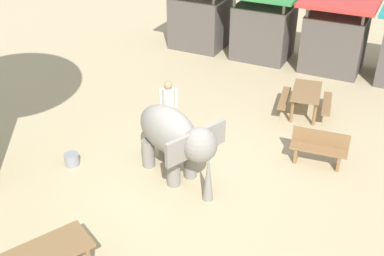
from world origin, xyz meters
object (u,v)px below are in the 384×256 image
at_px(picnic_table_near, 306,96).
at_px(feed_bucket, 72,159).
at_px(wooden_bench, 319,147).
at_px(elephant, 175,137).
at_px(market_stall_red, 335,38).
at_px(market_stall_green, 264,28).
at_px(market_stall_white, 200,18).
at_px(person_handler, 169,104).

height_order(picnic_table_near, feed_bucket, picnic_table_near).
bearing_deg(wooden_bench, elephant, 28.52).
bearing_deg(picnic_table_near, wooden_bench, 12.54).
bearing_deg(market_stall_red, market_stall_green, 180.00).
relative_size(wooden_bench, market_stall_white, 0.57).
bearing_deg(elephant, market_stall_red, 100.02).
height_order(elephant, market_stall_white, market_stall_white).
bearing_deg(feed_bucket, market_stall_red, 63.01).
bearing_deg(picnic_table_near, person_handler, -57.08).
bearing_deg(picnic_table_near, market_stall_green, -154.45).
height_order(picnic_table_near, market_stall_white, market_stall_white).
xyz_separation_m(picnic_table_near, market_stall_red, (-0.02, 3.74, 0.55)).
relative_size(market_stall_white, feed_bucket, 7.00).
height_order(person_handler, market_stall_white, market_stall_white).
xyz_separation_m(elephant, market_stall_white, (-3.21, 8.17, 0.03)).
relative_size(wooden_bench, market_stall_green, 0.57).
bearing_deg(elephant, market_stall_green, 117.97).
bearing_deg(elephant, market_stall_white, 135.14).
bearing_deg(market_stall_white, market_stall_green, 0.00).
bearing_deg(elephant, person_handler, 146.70).
xyz_separation_m(elephant, person_handler, (-1.06, 1.64, -0.16)).
bearing_deg(wooden_bench, market_stall_white, -50.95).
distance_m(wooden_bench, picnic_table_near, 2.57).
relative_size(picnic_table_near, market_stall_white, 0.68).
xyz_separation_m(market_stall_white, feed_bucket, (0.65, -8.93, -0.98)).
distance_m(elephant, feed_bucket, 2.83).
xyz_separation_m(person_handler, wooden_bench, (4.03, 0.42, -0.48)).
relative_size(elephant, wooden_bench, 1.72).
xyz_separation_m(market_stall_white, market_stall_red, (5.20, 0.00, 0.00)).
xyz_separation_m(market_stall_green, market_stall_red, (2.60, 0.00, 0.00)).
xyz_separation_m(elephant, picnic_table_near, (2.01, 4.43, -0.52)).
bearing_deg(market_stall_red, elephant, -103.69).
bearing_deg(person_handler, picnic_table_near, 104.03).
relative_size(person_handler, wooden_bench, 1.13).
bearing_deg(market_stall_white, elephant, -68.57).
relative_size(market_stall_white, market_stall_red, 1.00).
distance_m(market_stall_white, market_stall_green, 2.60).
relative_size(person_handler, feed_bucket, 4.50).
height_order(wooden_bench, market_stall_green, market_stall_green).
relative_size(person_handler, market_stall_green, 0.64).
height_order(market_stall_red, feed_bucket, market_stall_red).
xyz_separation_m(elephant, feed_bucket, (-2.56, -0.75, -0.95)).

